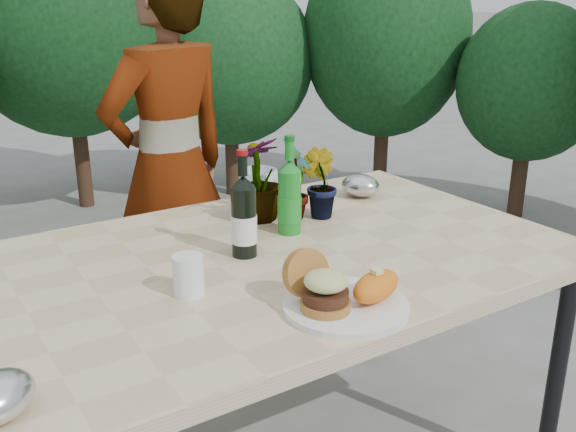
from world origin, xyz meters
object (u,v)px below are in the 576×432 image
dinner_plate (346,306)px  wine_bottle (244,218)px  patio_table (272,273)px  person (170,169)px

dinner_plate → wine_bottle: wine_bottle is taller
patio_table → dinner_plate: (-0.03, -0.36, 0.06)m
patio_table → dinner_plate: bearing=-94.6°
wine_bottle → person: 0.85m
wine_bottle → person: (0.14, 0.84, -0.08)m
dinner_plate → person: 1.23m
wine_bottle → person: size_ratio=0.18×
patio_table → person: size_ratio=1.03×
dinner_plate → person: (0.10, 1.23, 0.02)m
dinner_plate → person: size_ratio=0.18×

